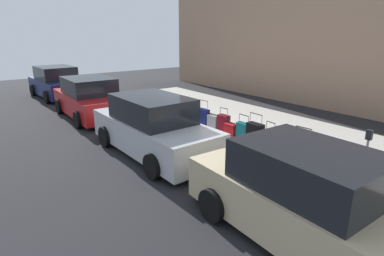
{
  "coord_description": "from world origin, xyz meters",
  "views": [
    {
      "loc": [
        -7.05,
        5.85,
        3.39
      ],
      "look_at": [
        -0.07,
        0.6,
        0.69
      ],
      "focal_mm": 28.76,
      "sensor_mm": 36.0,
      "label": 1
    }
  ],
  "objects_px": {
    "suitcase_silver_8": "(214,124)",
    "suitcase_teal_5": "(243,133)",
    "bollard_post": "(165,108)",
    "parked_car_navy_3": "(57,83)",
    "suitcase_silver_1": "(301,151)",
    "suitcase_maroon_7": "(223,125)",
    "suitcase_navy_2": "(284,147)",
    "suitcase_olive_3": "(269,142)",
    "suitcase_maroon_0": "(316,162)",
    "suitcase_navy_9": "(204,119)",
    "parked_car_silver_1": "(153,128)",
    "parked_car_beige_0": "(305,199)",
    "suitcase_black_4": "(255,136)",
    "parked_car_red_2": "(90,99)",
    "suitcase_red_6": "(231,132)",
    "parking_meter": "(367,149)",
    "suitcase_olive_10": "(195,116)",
    "fire_hydrant": "(176,108)",
    "suitcase_black_11": "(189,114)"
  },
  "relations": [
    {
      "from": "parked_car_silver_1",
      "to": "parked_car_navy_3",
      "type": "xyz_separation_m",
      "value": [
        10.48,
        0.0,
        -0.01
      ]
    },
    {
      "from": "suitcase_maroon_0",
      "to": "bollard_post",
      "type": "height_order",
      "value": "suitcase_maroon_0"
    },
    {
      "from": "parked_car_red_2",
      "to": "parked_car_navy_3",
      "type": "height_order",
      "value": "parked_car_navy_3"
    },
    {
      "from": "suitcase_navy_2",
      "to": "suitcase_olive_3",
      "type": "xyz_separation_m",
      "value": [
        0.47,
        0.04,
        0.01
      ]
    },
    {
      "from": "suitcase_teal_5",
      "to": "suitcase_maroon_7",
      "type": "height_order",
      "value": "suitcase_maroon_7"
    },
    {
      "from": "suitcase_silver_8",
      "to": "suitcase_teal_5",
      "type": "bearing_deg",
      "value": 178.81
    },
    {
      "from": "suitcase_silver_1",
      "to": "suitcase_maroon_7",
      "type": "height_order",
      "value": "suitcase_silver_1"
    },
    {
      "from": "parking_meter",
      "to": "parked_car_silver_1",
      "type": "xyz_separation_m",
      "value": [
        4.72,
        2.65,
        -0.17
      ]
    },
    {
      "from": "parking_meter",
      "to": "parked_car_silver_1",
      "type": "height_order",
      "value": "parked_car_silver_1"
    },
    {
      "from": "suitcase_silver_1",
      "to": "suitcase_silver_8",
      "type": "relative_size",
      "value": 1.55
    },
    {
      "from": "bollard_post",
      "to": "parked_car_navy_3",
      "type": "distance_m",
      "value": 7.92
    },
    {
      "from": "suitcase_navy_2",
      "to": "suitcase_navy_9",
      "type": "distance_m",
      "value": 3.39
    },
    {
      "from": "suitcase_navy_2",
      "to": "suitcase_maroon_7",
      "type": "height_order",
      "value": "suitcase_maroon_7"
    },
    {
      "from": "suitcase_navy_9",
      "to": "parked_car_silver_1",
      "type": "xyz_separation_m",
      "value": [
        -0.64,
        2.41,
        0.28
      ]
    },
    {
      "from": "suitcase_teal_5",
      "to": "parked_car_silver_1",
      "type": "relative_size",
      "value": 0.2
    },
    {
      "from": "suitcase_silver_8",
      "to": "suitcase_black_11",
      "type": "distance_m",
      "value": 1.42
    },
    {
      "from": "suitcase_silver_1",
      "to": "parking_meter",
      "type": "height_order",
      "value": "parking_meter"
    },
    {
      "from": "parking_meter",
      "to": "parked_car_silver_1",
      "type": "distance_m",
      "value": 5.42
    },
    {
      "from": "parked_car_red_2",
      "to": "suitcase_red_6",
      "type": "bearing_deg",
      "value": -158.45
    },
    {
      "from": "suitcase_navy_9",
      "to": "suitcase_olive_10",
      "type": "xyz_separation_m",
      "value": [
        0.49,
        0.01,
        -0.01
      ]
    },
    {
      "from": "suitcase_maroon_0",
      "to": "suitcase_silver_1",
      "type": "distance_m",
      "value": 0.54
    },
    {
      "from": "suitcase_black_11",
      "to": "suitcase_maroon_0",
      "type": "bearing_deg",
      "value": 178.41
    },
    {
      "from": "suitcase_navy_9",
      "to": "suitcase_teal_5",
      "type": "bearing_deg",
      "value": -179.51
    },
    {
      "from": "suitcase_olive_3",
      "to": "parking_meter",
      "type": "relative_size",
      "value": 0.74
    },
    {
      "from": "parked_car_red_2",
      "to": "suitcase_olive_3",
      "type": "bearing_deg",
      "value": -162.1
    },
    {
      "from": "parking_meter",
      "to": "parked_car_beige_0",
      "type": "relative_size",
      "value": 0.3
    },
    {
      "from": "suitcase_maroon_0",
      "to": "bollard_post",
      "type": "xyz_separation_m",
      "value": [
        6.68,
        0.08,
        0.08
      ]
    },
    {
      "from": "suitcase_navy_9",
      "to": "fire_hydrant",
      "type": "distance_m",
      "value": 1.7
    },
    {
      "from": "suitcase_black_4",
      "to": "bollard_post",
      "type": "distance_m",
      "value": 4.67
    },
    {
      "from": "suitcase_maroon_0",
      "to": "suitcase_red_6",
      "type": "height_order",
      "value": "suitcase_maroon_0"
    },
    {
      "from": "parked_car_red_2",
      "to": "parked_car_navy_3",
      "type": "relative_size",
      "value": 1.02
    },
    {
      "from": "suitcase_maroon_0",
      "to": "suitcase_black_4",
      "type": "xyz_separation_m",
      "value": [
        2.01,
        -0.04,
        0.12
      ]
    },
    {
      "from": "bollard_post",
      "to": "parked_car_red_2",
      "type": "distance_m",
      "value": 3.25
    },
    {
      "from": "parked_car_silver_1",
      "to": "suitcase_navy_9",
      "type": "bearing_deg",
      "value": -75.05
    },
    {
      "from": "suitcase_silver_8",
      "to": "suitcase_navy_9",
      "type": "relative_size",
      "value": 0.63
    },
    {
      "from": "bollard_post",
      "to": "parked_car_silver_1",
      "type": "relative_size",
      "value": 0.15
    },
    {
      "from": "bollard_post",
      "to": "parked_car_navy_3",
      "type": "relative_size",
      "value": 0.16
    },
    {
      "from": "suitcase_silver_1",
      "to": "suitcase_maroon_7",
      "type": "distance_m",
      "value": 2.95
    },
    {
      "from": "suitcase_maroon_7",
      "to": "fire_hydrant",
      "type": "distance_m",
      "value": 2.67
    },
    {
      "from": "suitcase_maroon_7",
      "to": "suitcase_black_11",
      "type": "distance_m",
      "value": 1.89
    },
    {
      "from": "suitcase_maroon_7",
      "to": "fire_hydrant",
      "type": "relative_size",
      "value": 1.16
    },
    {
      "from": "suitcase_black_4",
      "to": "suitcase_red_6",
      "type": "height_order",
      "value": "suitcase_black_4"
    },
    {
      "from": "suitcase_navy_2",
      "to": "parked_car_beige_0",
      "type": "height_order",
      "value": "parked_car_beige_0"
    },
    {
      "from": "parked_car_beige_0",
      "to": "suitcase_black_4",
      "type": "bearing_deg",
      "value": -36.52
    },
    {
      "from": "suitcase_silver_8",
      "to": "bollard_post",
      "type": "relative_size",
      "value": 0.94
    },
    {
      "from": "parked_car_beige_0",
      "to": "suitcase_olive_3",
      "type": "bearing_deg",
      "value": -41.84
    },
    {
      "from": "suitcase_silver_1",
      "to": "parked_car_red_2",
      "type": "distance_m",
      "value": 8.84
    },
    {
      "from": "suitcase_silver_1",
      "to": "suitcase_black_11",
      "type": "relative_size",
      "value": 1.1
    },
    {
      "from": "suitcase_navy_9",
      "to": "parked_car_red_2",
      "type": "distance_m",
      "value": 5.18
    },
    {
      "from": "suitcase_olive_10",
      "to": "parking_meter",
      "type": "distance_m",
      "value": 5.88
    }
  ]
}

